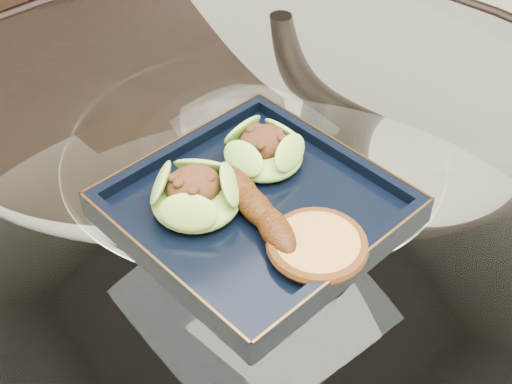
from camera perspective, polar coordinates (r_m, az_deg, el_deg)
dining_table at (r=0.95m, az=-0.19°, el=-6.50°), size 1.13×1.13×0.77m
dining_chair at (r=1.40m, az=-10.75°, el=5.54°), size 0.46×0.46×0.87m
navy_plate at (r=0.78m, az=0.00°, el=-1.61°), size 0.29×0.29×0.02m
lettuce_wrap_left at (r=0.76m, az=-4.85°, el=-0.35°), size 0.13×0.13×0.03m
lettuce_wrap_right at (r=0.82m, az=0.65°, el=3.23°), size 0.11×0.11×0.03m
roasted_plantain at (r=0.75m, az=-0.11°, el=-1.14°), size 0.05×0.15×0.03m
crumb_patty at (r=0.72m, az=4.92°, el=-4.39°), size 0.12×0.12×0.02m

